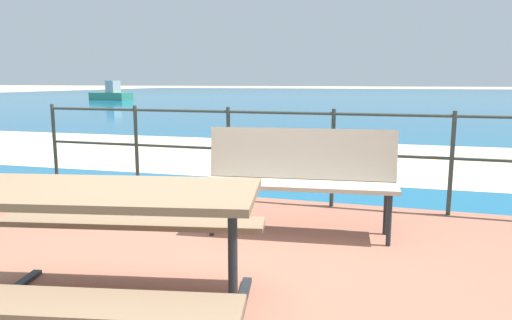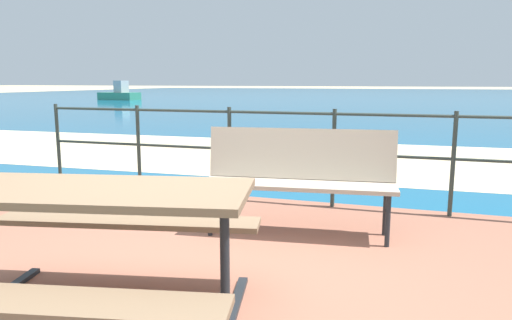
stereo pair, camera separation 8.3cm
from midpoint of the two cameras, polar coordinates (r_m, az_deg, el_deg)
The scene contains 8 objects.
ground_plane at distance 3.15m, azimuth -9.36°, elevation -16.98°, with size 240.00×240.00×0.00m, color tan.
patio_paving at distance 3.14m, azimuth -9.37°, elevation -16.49°, with size 6.40×5.20×0.06m, color #935B47.
sea_water at distance 42.57m, azimuth 15.04°, elevation 7.34°, with size 90.00×90.00×0.01m, color #145B84.
beach_strip at distance 8.78m, azimuth 8.12°, elevation 0.30°, with size 54.00×4.47×0.01m, color beige.
picnic_table at distance 2.65m, azimuth -20.04°, elevation -7.51°, with size 1.97×1.72×0.79m.
park_bench at distance 4.17m, azimuth 4.79°, elevation -1.35°, with size 1.70×0.61×0.93m.
railing_fence at distance 5.18m, azimuth 2.33°, elevation 1.94°, with size 5.94×0.04×1.05m.
boat_near at distance 36.79m, azimuth -17.23°, elevation 7.58°, with size 3.67×1.70×1.41m.
Camera 1 is at (1.23, -2.54, 1.40)m, focal length 33.11 mm.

